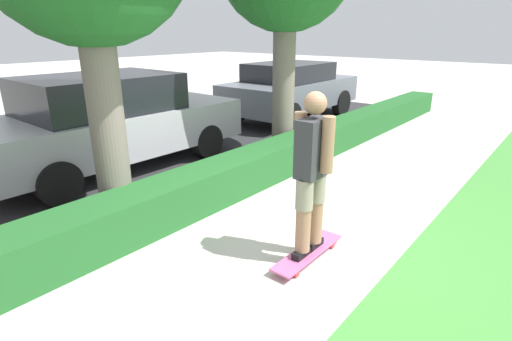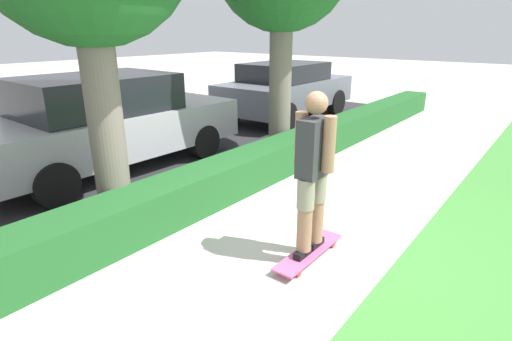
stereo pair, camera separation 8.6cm
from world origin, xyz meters
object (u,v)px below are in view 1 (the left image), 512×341
object	(u,v)px
skater_person	(312,171)
parked_car_middle	(109,121)
parked_car_rear	(291,89)
skateboard	(308,252)

from	to	relation	value
skater_person	parked_car_middle	bearing A→B (deg)	84.83
parked_car_rear	skateboard	bearing A→B (deg)	-144.29
parked_car_middle	parked_car_rear	world-z (taller)	parked_car_middle
skateboard	skater_person	world-z (taller)	skater_person
skateboard	parked_car_rear	distance (m)	7.12
parked_car_middle	skater_person	bearing A→B (deg)	-94.18
skater_person	parked_car_rear	distance (m)	7.09
skater_person	parked_car_middle	distance (m)	4.29
skateboard	skater_person	distance (m)	0.91
parked_car_rear	parked_car_middle	bearing A→B (deg)	178.57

